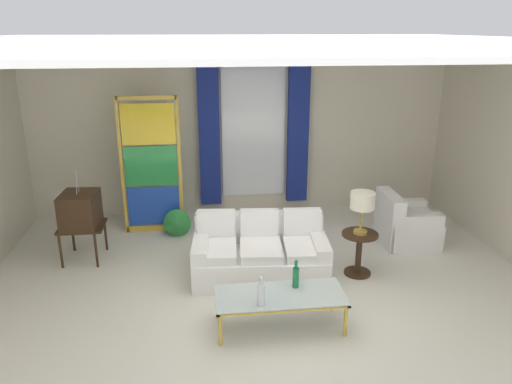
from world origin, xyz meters
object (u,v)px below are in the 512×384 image
vintage_tv (80,211)px  stained_glass_divider (151,169)px  bottle_crystal_tall (296,276)px  armchair_white (404,225)px  peacock_figurine (177,225)px  coffee_table (280,297)px  table_lamp_brass (362,202)px  round_side_table (359,250)px  couch_white_long (260,253)px  bottle_blue_decanter (261,294)px

vintage_tv → stained_glass_divider: (0.93, 0.91, 0.33)m
bottle_crystal_tall → armchair_white: bearing=41.9°
armchair_white → stained_glass_divider: (-3.86, 0.93, 0.77)m
vintage_tv → peacock_figurine: bearing=24.4°
coffee_table → vintage_tv: vintage_tv is taller
bottle_crystal_tall → table_lamp_brass: (1.06, 0.96, 0.48)m
coffee_table → round_side_table: (1.26, 1.10, -0.02)m
couch_white_long → stained_glass_divider: (-1.51, 1.68, 0.75)m
bottle_crystal_tall → peacock_figurine: bearing=119.6°
round_side_table → vintage_tv: bearing=166.2°
stained_glass_divider → table_lamp_brass: bearing=-33.0°
table_lamp_brass → couch_white_long: bearing=173.4°
coffee_table → bottle_crystal_tall: bottle_crystal_tall is taller
bottle_blue_decanter → vintage_tv: (-2.27, 2.21, 0.18)m
bottle_crystal_tall → vintage_tv: 3.30m
bottle_crystal_tall → table_lamp_brass: size_ratio=0.59×
coffee_table → peacock_figurine: peacock_figurine is taller
vintage_tv → bottle_blue_decanter: bearing=-44.3°
peacock_figurine → round_side_table: (2.46, -1.51, 0.14)m
stained_glass_divider → couch_white_long: bearing=-48.0°
vintage_tv → stained_glass_divider: bearing=44.4°
round_side_table → couch_white_long: bearing=173.4°
bottle_crystal_tall → peacock_figurine: bottle_crystal_tall is taller
round_side_table → bottle_blue_decanter: bearing=-139.1°
stained_glass_divider → round_side_table: 3.45m
couch_white_long → bottle_blue_decanter: 1.47m
couch_white_long → armchair_white: 2.46m
peacock_figurine → stained_glass_divider: bearing=138.7°
peacock_figurine → armchair_white: bearing=-9.8°
peacock_figurine → round_side_table: 2.89m
bottle_crystal_tall → stained_glass_divider: size_ratio=0.15×
stained_glass_divider → peacock_figurine: (0.37, -0.32, -0.84)m
couch_white_long → coffee_table: 1.25m
coffee_table → table_lamp_brass: 1.79m
bottle_blue_decanter → stained_glass_divider: size_ratio=0.15×
couch_white_long → bottle_crystal_tall: (0.26, -1.11, 0.24)m
couch_white_long → coffee_table: size_ratio=1.28×
armchair_white → peacock_figurine: armchair_white is taller
coffee_table → round_side_table: size_ratio=2.39×
round_side_table → table_lamp_brass: 0.67m
vintage_tv → round_side_table: vintage_tv is taller
armchair_white → peacock_figurine: 3.54m
armchair_white → round_side_table: armchair_white is taller
bottle_blue_decanter → armchair_white: 3.36m
coffee_table → stained_glass_divider: bearing=118.2°
bottle_blue_decanter → table_lamp_brass: 2.03m
armchair_white → bottle_crystal_tall: bearing=-138.1°
vintage_tv → armchair_white: size_ratio=1.59×
vintage_tv → peacock_figurine: 1.52m
stained_glass_divider → peacock_figurine: 0.97m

